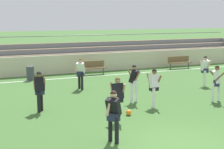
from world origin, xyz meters
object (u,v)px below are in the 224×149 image
Objects in this scene: player_dark_deep_cover at (40,88)px; player_white_dropping_back at (205,68)px; trash_bin at (30,73)px; player_white_challenging at (80,71)px; player_dark_wide_left at (118,95)px; bench_near_wall_gap at (179,61)px; player_dark_trailing_run at (134,80)px; player_dark_pressing_high at (114,112)px; bleacher_stand at (101,54)px; soccer_ball at (129,113)px; player_white_wide_right at (154,84)px; player_white_on_ball at (216,80)px; bench_far_left at (92,67)px.

player_dark_deep_cover is 0.99× the size of player_white_dropping_back.
player_white_challenging is at bearing -59.95° from trash_bin.
player_dark_wide_left reaches higher than player_dark_deep_cover.
player_dark_trailing_run is at bearing -134.92° from bench_near_wall_gap.
player_dark_deep_cover is at bearing 108.95° from player_dark_pressing_high.
bleacher_stand is at bearing 107.56° from player_white_dropping_back.
player_dark_deep_cover is 7.42× the size of soccer_ball.
soccer_ball is (2.38, -8.71, -0.31)m from trash_bin.
player_white_wide_right is at bearing 25.18° from soccer_ball.
player_dark_trailing_run reaches higher than player_white_on_ball.
player_dark_wide_left is 3.33m from player_dark_deep_cover.
player_white_challenging is at bearing -155.94° from bench_near_wall_gap.
player_dark_pressing_high is 7.62m from player_white_challenging.
player_white_dropping_back is (6.93, 3.89, 0.01)m from player_dark_wide_left.
player_white_challenging reaches higher than bench_far_left.
player_white_challenging is 3.73m from player_dark_trailing_run.
bench_far_left is 4.04m from trash_bin.
bench_far_left is at bearing 85.51° from player_dark_trailing_run.
player_white_on_ball reaches higher than player_white_challenging.
player_white_on_ball reaches higher than bench_near_wall_gap.
player_dark_deep_cover is at bearing -170.49° from player_white_dropping_back.
player_white_challenging is (-1.83, 4.47, 0.01)m from player_white_wide_right.
player_white_on_ball is 4.64m from soccer_ball.
bench_near_wall_gap is at bearing 45.08° from player_dark_trailing_run.
trash_bin is at bearing 129.85° from player_white_on_ball.
player_white_dropping_back is at bearing -72.44° from bleacher_stand.
player_white_challenging is at bearing -118.12° from bleacher_stand.
bench_near_wall_gap is at bearing -32.65° from bleacher_stand.
player_dark_trailing_run reaches higher than player_white_challenging.
player_white_on_ball is at bearing -114.11° from bench_near_wall_gap.
player_dark_trailing_run is (-0.44, 1.00, 0.04)m from player_white_wide_right.
bench_near_wall_gap is 9.48m from player_white_on_ball.
bleacher_stand reaches higher than bench_far_left.
trash_bin is 9.36m from player_dark_wide_left.
player_dark_deep_cover reaches higher than trash_bin.
bench_near_wall_gap is 12.37m from soccer_ball.
bleacher_stand is 13.38m from player_dark_wide_left.
player_dark_trailing_run is 7.67× the size of soccer_ball.
bench_far_left is 1.07× the size of player_dark_trailing_run.
bench_near_wall_gap reaches higher than trash_bin.
trash_bin is at bearing 84.28° from player_dark_deep_cover.
player_dark_wide_left is at bearing -93.55° from player_white_challenging.
soccer_ball is at bearing -121.86° from player_dark_trailing_run.
bench_far_left is 7.31m from player_white_dropping_back.
bench_near_wall_gap is 10.79m from trash_bin.
player_dark_wide_left is (-4.13, -12.73, -0.01)m from bleacher_stand.
player_white_on_ball is (2.89, -8.64, 0.43)m from bench_far_left.
player_dark_wide_left and player_white_on_ball have the same top height.
player_dark_pressing_high is at bearing -99.79° from player_white_challenging.
player_dark_pressing_high is 0.99× the size of player_dark_deep_cover.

